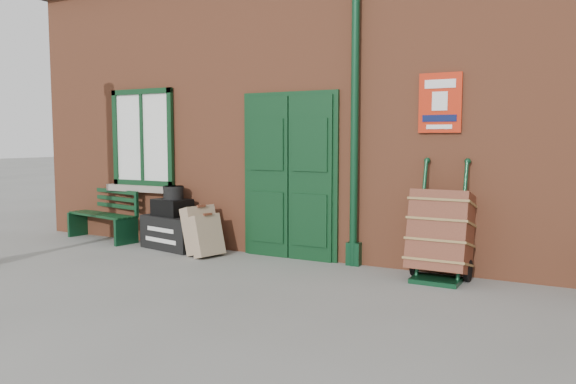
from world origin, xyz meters
The scene contains 9 objects.
ground centered at (0.00, 0.00, 0.00)m, with size 80.00×80.00×0.00m, color gray.
station_building centered at (0.00, 3.49, 2.16)m, with size 10.30×4.30×4.36m.
bench centered at (-3.61, 1.32, 0.43)m, with size 1.42×0.66×0.85m.
houdini_trunk centered at (-2.12, 1.25, 0.25)m, with size 0.98×0.54×0.49m, color black.
strongbox centered at (-2.17, 1.25, 0.61)m, with size 0.54×0.39×0.25m, color black.
hatbox centered at (-2.14, 1.25, 0.84)m, with size 0.29×0.29×0.20m, color black.
suitcase_back centered at (-1.52, 1.08, 0.35)m, with size 0.19×0.48×0.67m, color tan.
suitcase_front centered at (-1.34, 0.98, 0.30)m, with size 0.17×0.43×0.57m, color tan.
porter_trolley centered at (1.80, 1.22, 0.53)m, with size 0.68×0.73×1.38m.
Camera 1 is at (3.25, -5.25, 1.63)m, focal length 35.00 mm.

